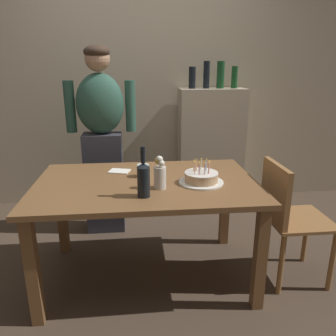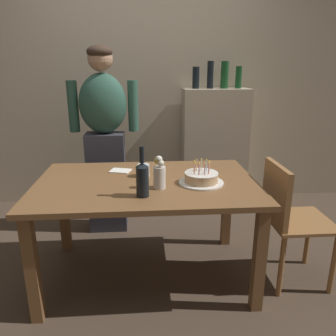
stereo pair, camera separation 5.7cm
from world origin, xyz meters
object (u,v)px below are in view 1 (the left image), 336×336
Objects in this scene: water_glass_near at (143,171)px; wine_bottle at (143,178)px; person_man_bearded at (102,139)px; birthday_cake at (201,178)px; flower_vase at (160,173)px; dining_chair at (287,213)px; napkin_stack at (119,171)px.

wine_bottle is (-0.01, -0.37, 0.07)m from water_glass_near.
person_man_bearded is at bearing 116.40° from water_glass_near.
birthday_cake reaches higher than water_glass_near.
birthday_cake is at bearing -24.61° from water_glass_near.
water_glass_near is 0.27m from flower_vase.
dining_chair is at bearing -4.87° from birthday_cake.
water_glass_near is (-0.38, 0.18, 0.01)m from birthday_cake.
wine_bottle is 2.11× the size of napkin_stack.
wine_bottle reaches higher than birthday_cake.
flower_vase is 0.25× the size of dining_chair.
person_man_bearded reaches higher than wine_bottle.
person_man_bearded reaches higher than birthday_cake.
dining_chair is at bearing -17.13° from napkin_stack.
birthday_cake is 0.34× the size of dining_chair.
wine_bottle is 1.11m from person_man_bearded.
person_man_bearded reaches higher than napkin_stack.
person_man_bearded is 1.65m from dining_chair.
birthday_cake is 0.18× the size of person_man_bearded.
birthday_cake is 0.42m from water_glass_near.
birthday_cake is 0.66m from dining_chair.
water_glass_near reaches higher than napkin_stack.
napkin_stack is at bearing 151.22° from birthday_cake.
person_man_bearded is (-0.72, 0.86, 0.10)m from birthday_cake.
wine_bottle is at bearing -71.80° from napkin_stack.
wine_bottle is 0.17m from flower_vase.
birthday_cake is at bearing 85.13° from dining_chair.
birthday_cake is 0.30m from flower_vase.
flower_vase is 1.03m from person_man_bearded.
flower_vase is 0.13× the size of person_man_bearded.
dining_chair is (1.33, -0.91, -0.36)m from person_man_bearded.
napkin_stack is at bearing 106.81° from person_man_bearded.
water_glass_near is at bearing 116.40° from person_man_bearded.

